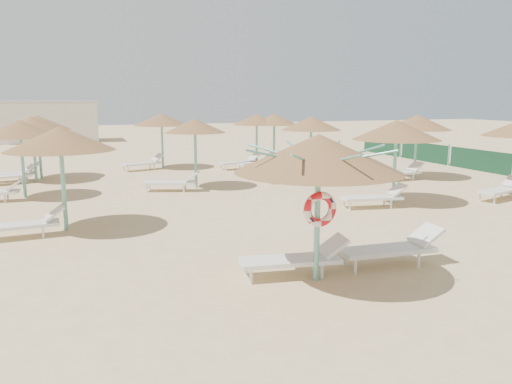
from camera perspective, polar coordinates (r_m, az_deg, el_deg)
name	(u,v)px	position (r m, az deg, el deg)	size (l,w,h in m)	color
ground	(310,274)	(9.92, 6.15, -9.36)	(120.00, 120.00, 0.00)	#D3B580
main_palapa	(319,154)	(9.09, 7.17, 4.33)	(3.07, 3.07, 2.75)	#66B2A6
lounger_main_a	(297,258)	(9.70, 4.71, -7.54)	(2.14, 0.93, 0.75)	white
lounger_main_b	(393,248)	(10.66, 15.44, -6.15)	(2.19, 0.80, 0.78)	white
palapa_field	(229,126)	(19.84, -3.09, 7.52)	(19.58, 14.12, 2.72)	#66B2A6
service_hut	(44,121)	(43.38, -23.08, 7.46)	(8.40, 4.40, 3.25)	silver
windbreak_fence	(480,160)	(25.97, 24.28, 3.30)	(0.08, 19.84, 1.10)	#174628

